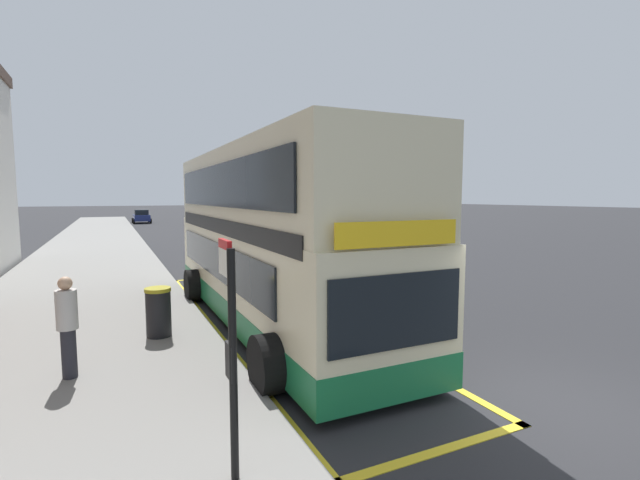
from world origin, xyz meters
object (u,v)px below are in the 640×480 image
object	(u,v)px
parked_car_teal_distant	(221,219)
parked_car_white_far	(322,239)
double_decker_bus	(269,242)
parked_car_navy_behind	(141,217)
parked_car_silver_across	(249,231)
pedestrian_waiting_near_sign	(67,323)
bus_stop_sign	(231,339)
litter_bin	(158,312)

from	to	relation	value
parked_car_teal_distant	parked_car_white_far	bearing A→B (deg)	-88.72
double_decker_bus	parked_car_navy_behind	world-z (taller)	double_decker_bus
double_decker_bus	parked_car_silver_across	bearing A→B (deg)	75.20
parked_car_silver_across	parked_car_navy_behind	world-z (taller)	same
pedestrian_waiting_near_sign	bus_stop_sign	bearing A→B (deg)	-64.17
parked_car_white_far	litter_bin	bearing A→B (deg)	-127.78
parked_car_silver_across	parked_car_white_far	bearing A→B (deg)	104.04
double_decker_bus	pedestrian_waiting_near_sign	xyz separation A→B (m)	(-4.39, -2.25, -0.97)
bus_stop_sign	pedestrian_waiting_near_sign	xyz separation A→B (m)	(-1.86, 3.84, -0.60)
litter_bin	double_decker_bus	bearing A→B (deg)	10.34
parked_car_white_far	parked_car_navy_behind	bearing A→B (deg)	103.00
parked_car_teal_distant	parked_car_silver_across	xyz separation A→B (m)	(-1.95, -17.02, 0.00)
parked_car_navy_behind	pedestrian_waiting_near_sign	world-z (taller)	pedestrian_waiting_near_sign
parked_car_teal_distant	parked_car_silver_across	world-z (taller)	same
double_decker_bus	pedestrian_waiting_near_sign	world-z (taller)	double_decker_bus
parked_car_white_far	parked_car_silver_across	bearing A→B (deg)	107.71
parked_car_white_far	litter_bin	world-z (taller)	parked_car_white_far
parked_car_teal_distant	parked_car_silver_across	bearing A→B (deg)	-95.81
bus_stop_sign	litter_bin	xyz separation A→B (m)	(-0.24, 5.59, -1.01)
double_decker_bus	litter_bin	bearing A→B (deg)	-169.66
parked_car_silver_across	parked_car_white_far	distance (m)	7.62
double_decker_bus	bus_stop_sign	bearing A→B (deg)	-112.54
parked_car_navy_behind	parked_car_silver_across	bearing A→B (deg)	-80.77
parked_car_teal_distant	litter_bin	xyz separation A→B (m)	(-9.82, -36.82, -0.11)
bus_stop_sign	parked_car_white_far	size ratio (longest dim) A/B	0.63
parked_car_navy_behind	parked_car_white_far	xyz separation A→B (m)	(7.44, -35.13, 0.00)
pedestrian_waiting_near_sign	parked_car_silver_across	bearing A→B (deg)	66.24
parked_car_teal_distant	parked_car_navy_behind	distance (m)	12.99
parked_car_teal_distant	parked_car_navy_behind	bearing A→B (deg)	124.41
bus_stop_sign	parked_car_teal_distant	xyz separation A→B (m)	(9.58, 42.40, -0.90)
litter_bin	parked_car_white_far	bearing A→B (deg)	51.18
bus_stop_sign	parked_car_teal_distant	world-z (taller)	bus_stop_sign
parked_car_white_far	litter_bin	distance (m)	16.04
bus_stop_sign	parked_car_silver_across	world-z (taller)	bus_stop_sign
double_decker_bus	parked_car_navy_behind	size ratio (longest dim) A/B	2.68
bus_stop_sign	parked_car_silver_across	distance (m)	26.52
pedestrian_waiting_near_sign	parked_car_navy_behind	bearing A→B (deg)	85.10
parked_car_white_far	pedestrian_waiting_near_sign	distance (m)	18.42
bus_stop_sign	pedestrian_waiting_near_sign	bearing A→B (deg)	115.83
bus_stop_sign	parked_car_navy_behind	size ratio (longest dim) A/B	0.63
double_decker_bus	litter_bin	distance (m)	3.13
parked_car_silver_across	parked_car_white_far	size ratio (longest dim) A/B	1.00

